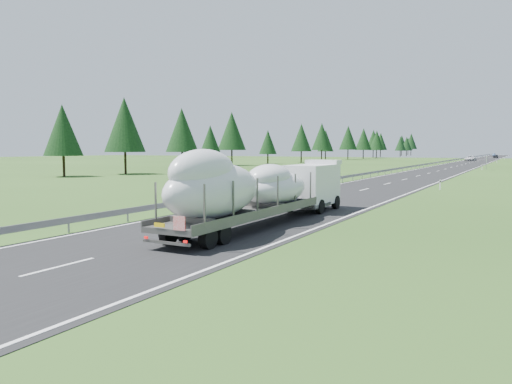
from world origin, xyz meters
The scene contains 10 objects.
ground centered at (0.00, 0.00, 0.00)m, with size 400.00×400.00×0.00m, color #274717.
road_surface centered at (0.00, 100.00, 0.01)m, with size 10.00×400.00×0.02m, color black.
guardrail centered at (-5.30, 99.94, 0.60)m, with size 0.10×400.00×0.76m.
marker_posts centered at (6.50, 155.00, 0.54)m, with size 0.13×350.08×1.00m.
highway_sign centered at (7.20, 80.00, 1.81)m, with size 0.08×0.90×2.60m.
tree_line_left centered at (-43.48, 123.73, 7.20)m, with size 14.78×318.24×12.42m.
boat_truck centered at (1.71, 2.25, 2.00)m, with size 2.65×17.38×3.99m.
distant_van centered at (-2.02, 150.38, 0.84)m, with size 2.79×6.05×1.68m, color silver.
distant_car_dark centered at (2.21, 209.30, 0.70)m, with size 1.66×4.12×1.40m, color black.
distant_car_blue centered at (-1.31, 259.62, 0.68)m, with size 1.45×4.15×1.37m, color #192D48.
Camera 1 is at (13.77, -20.36, 4.02)m, focal length 35.00 mm.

